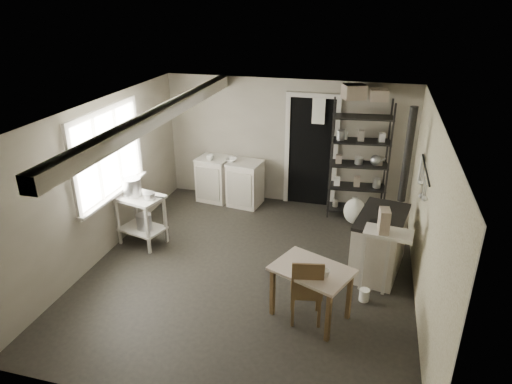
% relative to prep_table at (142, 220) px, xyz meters
% --- Properties ---
extents(floor, '(5.00, 5.00, 0.00)m').
position_rel_prep_table_xyz_m(floor, '(1.86, -0.33, -0.40)').
color(floor, black).
rests_on(floor, ground).
extents(ceiling, '(5.00, 5.00, 0.00)m').
position_rel_prep_table_xyz_m(ceiling, '(1.86, -0.33, 1.90)').
color(ceiling, silver).
rests_on(ceiling, wall_back).
extents(wall_back, '(4.50, 0.02, 2.30)m').
position_rel_prep_table_xyz_m(wall_back, '(1.86, 2.17, 0.75)').
color(wall_back, '#9D9686').
rests_on(wall_back, ground).
extents(wall_front, '(4.50, 0.02, 2.30)m').
position_rel_prep_table_xyz_m(wall_front, '(1.86, -2.83, 0.75)').
color(wall_front, '#9D9686').
rests_on(wall_front, ground).
extents(wall_left, '(0.02, 5.00, 2.30)m').
position_rel_prep_table_xyz_m(wall_left, '(-0.39, -0.33, 0.75)').
color(wall_left, '#9D9686').
rests_on(wall_left, ground).
extents(wall_right, '(0.02, 5.00, 2.30)m').
position_rel_prep_table_xyz_m(wall_right, '(4.11, -0.33, 0.75)').
color(wall_right, '#9D9686').
rests_on(wall_right, ground).
extents(window, '(0.12, 1.76, 1.28)m').
position_rel_prep_table_xyz_m(window, '(-0.36, -0.13, 1.10)').
color(window, silver).
rests_on(window, wall_left).
extents(doorway, '(0.96, 0.10, 2.08)m').
position_rel_prep_table_xyz_m(doorway, '(2.31, 2.14, 0.60)').
color(doorway, silver).
rests_on(doorway, ground).
extents(ceiling_beam, '(0.18, 5.00, 0.18)m').
position_rel_prep_table_xyz_m(ceiling_beam, '(0.66, -0.33, 1.80)').
color(ceiling_beam, silver).
rests_on(ceiling_beam, ceiling).
extents(wallpaper_panel, '(0.01, 5.00, 2.30)m').
position_rel_prep_table_xyz_m(wallpaper_panel, '(4.10, -0.33, 0.75)').
color(wallpaper_panel, beige).
rests_on(wallpaper_panel, wall_right).
extents(utensil_rail, '(0.06, 1.20, 0.44)m').
position_rel_prep_table_xyz_m(utensil_rail, '(4.05, 0.27, 1.15)').
color(utensil_rail, silver).
rests_on(utensil_rail, wall_right).
extents(prep_table, '(0.81, 0.66, 0.81)m').
position_rel_prep_table_xyz_m(prep_table, '(0.00, 0.00, 0.00)').
color(prep_table, silver).
rests_on(prep_table, ground).
extents(stockpot, '(0.32, 0.32, 0.30)m').
position_rel_prep_table_xyz_m(stockpot, '(-0.10, 0.00, 0.54)').
color(stockpot, silver).
rests_on(stockpot, prep_table).
extents(saucepan, '(0.20, 0.20, 0.10)m').
position_rel_prep_table_xyz_m(saucepan, '(0.19, -0.03, 0.45)').
color(saucepan, silver).
rests_on(saucepan, prep_table).
extents(bucket, '(0.30, 0.30, 0.25)m').
position_rel_prep_table_xyz_m(bucket, '(0.05, -0.02, -0.02)').
color(bucket, silver).
rests_on(bucket, prep_table).
extents(base_cabinets, '(1.33, 0.70, 0.83)m').
position_rel_prep_table_xyz_m(base_cabinets, '(0.85, 1.85, 0.06)').
color(base_cabinets, beige).
rests_on(base_cabinets, ground).
extents(mixing_bowl, '(0.30, 0.30, 0.07)m').
position_rel_prep_table_xyz_m(mixing_bowl, '(0.90, 1.79, 0.55)').
color(mixing_bowl, white).
rests_on(mixing_bowl, base_cabinets).
extents(counter_cup, '(0.16, 0.16, 0.10)m').
position_rel_prep_table_xyz_m(counter_cup, '(0.51, 1.75, 0.57)').
color(counter_cup, white).
rests_on(counter_cup, base_cabinets).
extents(shelf_rack, '(1.02, 0.49, 2.07)m').
position_rel_prep_table_xyz_m(shelf_rack, '(3.17, 1.87, 0.55)').
color(shelf_rack, black).
rests_on(shelf_rack, ground).
extents(shelf_jar, '(0.08, 0.09, 0.18)m').
position_rel_prep_table_xyz_m(shelf_jar, '(2.90, 1.89, 0.96)').
color(shelf_jar, white).
rests_on(shelf_jar, shelf_rack).
extents(storage_box_a, '(0.43, 0.41, 0.23)m').
position_rel_prep_table_xyz_m(storage_box_a, '(2.98, 1.90, 1.61)').
color(storage_box_a, '#C3B39D').
rests_on(storage_box_a, shelf_rack).
extents(storage_box_b, '(0.31, 0.30, 0.18)m').
position_rel_prep_table_xyz_m(storage_box_b, '(3.38, 1.87, 1.59)').
color(storage_box_b, '#C3B39D').
rests_on(storage_box_b, shelf_rack).
extents(stove, '(0.80, 1.19, 0.86)m').
position_rel_prep_table_xyz_m(stove, '(3.60, 0.17, 0.04)').
color(stove, beige).
rests_on(stove, ground).
extents(stovepipe, '(0.14, 0.14, 1.41)m').
position_rel_prep_table_xyz_m(stovepipe, '(3.84, 0.64, 1.19)').
color(stovepipe, black).
rests_on(stovepipe, stove).
extents(side_ledge, '(0.64, 0.40, 0.93)m').
position_rel_prep_table_xyz_m(side_ledge, '(3.67, -0.42, 0.03)').
color(side_ledge, silver).
rests_on(side_ledge, ground).
extents(oats_box, '(0.15, 0.22, 0.31)m').
position_rel_prep_table_xyz_m(oats_box, '(3.59, -0.44, 0.61)').
color(oats_box, '#C3B39D').
rests_on(oats_box, side_ledge).
extents(work_table, '(1.07, 0.93, 0.68)m').
position_rel_prep_table_xyz_m(work_table, '(2.82, -1.11, -0.02)').
color(work_table, beige).
rests_on(work_table, ground).
extents(table_cup, '(0.10, 0.10, 0.09)m').
position_rel_prep_table_xyz_m(table_cup, '(3.00, -1.23, 0.40)').
color(table_cup, white).
rests_on(table_cup, work_table).
extents(chair, '(0.43, 0.45, 0.88)m').
position_rel_prep_table_xyz_m(chair, '(2.77, -1.16, 0.08)').
color(chair, '#513B22').
rests_on(chair, ground).
extents(flour_sack, '(0.47, 0.44, 0.45)m').
position_rel_prep_table_xyz_m(flour_sack, '(3.19, 1.54, -0.16)').
color(flour_sack, white).
rests_on(flour_sack, ground).
extents(floor_crock, '(0.17, 0.17, 0.16)m').
position_rel_prep_table_xyz_m(floor_crock, '(3.46, -0.62, -0.33)').
color(floor_crock, white).
rests_on(floor_crock, ground).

